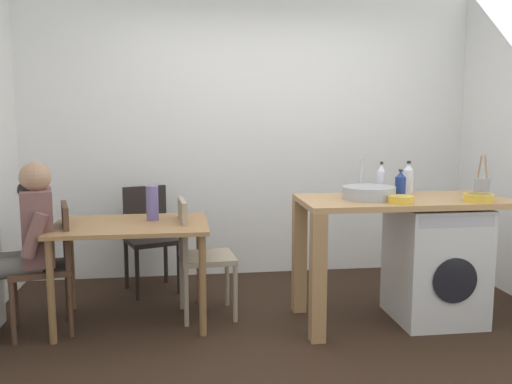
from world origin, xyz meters
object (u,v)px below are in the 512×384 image
object	(u,v)px
bottle_tall_green	(381,180)
bottle_squat_brown	(400,184)
chair_opposite	(197,251)
colander	(478,197)
vase	(152,203)
dining_table	(131,236)
seated_person	(25,239)
washing_machine	(435,263)
chair_spare_by_wall	(149,232)
bottle_clear_small	(408,179)
mixing_bowl	(401,199)
chair_person_seat	(51,260)
utensil_crock	(482,186)

from	to	relation	value
bottle_tall_green	bottle_squat_brown	size ratio (longest dim) A/B	1.26
chair_opposite	colander	size ratio (longest dim) A/B	4.50
colander	vase	size ratio (longest dim) A/B	0.78
dining_table	bottle_tall_green	bearing A→B (deg)	-1.70
seated_person	washing_machine	world-z (taller)	seated_person
chair_spare_by_wall	bottle_tall_green	bearing A→B (deg)	135.40
bottle_clear_small	mixing_bowl	xyz separation A→B (m)	(-0.24, -0.43, -0.09)
washing_machine	bottle_clear_small	world-z (taller)	bottle_clear_small
washing_machine	bottle_squat_brown	bearing A→B (deg)	157.75
chair_spare_by_wall	bottle_squat_brown	bearing A→B (deg)	134.53
dining_table	seated_person	bearing A→B (deg)	-170.26
vase	chair_person_seat	bearing A→B (deg)	-165.38
washing_machine	bottle_tall_green	size ratio (longest dim) A/B	3.43
chair_spare_by_wall	seated_person	size ratio (longest dim) A/B	0.75
washing_machine	bottle_squat_brown	world-z (taller)	bottle_squat_brown
mixing_bowl	colander	world-z (taller)	colander
dining_table	utensil_crock	world-z (taller)	utensil_crock
chair_spare_by_wall	mixing_bowl	size ratio (longest dim) A/B	5.10
bottle_squat_brown	utensil_crock	distance (m)	0.62
chair_spare_by_wall	colander	xyz separation A→B (m)	(2.33, -1.23, 0.44)
bottle_tall_green	bottle_clear_small	world-z (taller)	same
mixing_bowl	seated_person	bearing A→B (deg)	172.82
bottle_tall_green	vase	xyz separation A→B (m)	(-1.71, 0.15, -0.16)
seated_person	bottle_tall_green	xyz separation A→B (m)	(2.56, 0.07, 0.36)
seated_person	mixing_bowl	bearing A→B (deg)	-111.12
washing_machine	mixing_bowl	xyz separation A→B (m)	(-0.37, -0.20, 0.52)
bottle_tall_green	bottle_clear_small	xyz separation A→B (m)	(0.23, 0.05, -0.00)
chair_opposite	bottle_tall_green	world-z (taller)	bottle_tall_green
seated_person	vase	bearing A→B (deg)	-89.44
chair_person_seat	colander	size ratio (longest dim) A/B	4.50
chair_person_seat	colander	world-z (taller)	colander
colander	chair_person_seat	bearing A→B (deg)	172.66
mixing_bowl	vase	distance (m)	1.79
dining_table	chair_person_seat	world-z (taller)	chair_person_seat
bottle_tall_green	colander	size ratio (longest dim) A/B	1.26
chair_spare_by_wall	seated_person	bearing A→B (deg)	29.08
bottle_tall_green	bottle_clear_small	bearing A→B (deg)	11.36
chair_person_seat	colander	bearing A→B (deg)	-111.28
bottle_tall_green	utensil_crock	size ratio (longest dim) A/B	0.84
chair_person_seat	utensil_crock	xyz separation A→B (m)	(3.14, -0.11, 0.48)
mixing_bowl	chair_person_seat	bearing A→B (deg)	171.45
bottle_tall_green	colander	xyz separation A→B (m)	(0.55, -0.41, -0.08)
mixing_bowl	vase	xyz separation A→B (m)	(-1.70, 0.54, -0.08)
dining_table	colander	bearing A→B (deg)	-10.88
seated_person	bottle_clear_small	size ratio (longest dim) A/B	4.79
dining_table	seated_person	distance (m)	0.71
utensil_crock	vase	xyz separation A→B (m)	(-2.44, 0.29, -0.12)
washing_machine	bottle_clear_small	size ratio (longest dim) A/B	3.44
chair_person_seat	seated_person	xyz separation A→B (m)	(-0.16, -0.04, 0.16)
mixing_bowl	chair_opposite	bearing A→B (deg)	160.54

